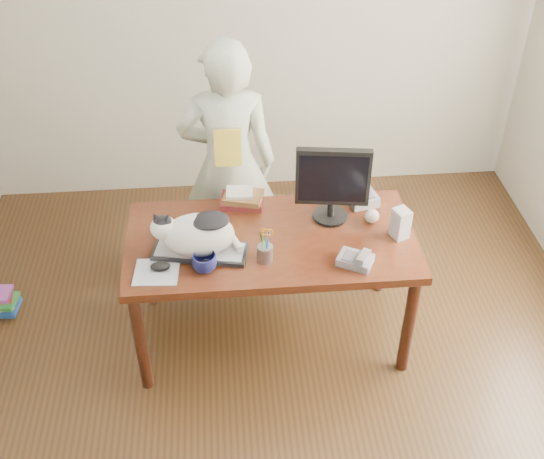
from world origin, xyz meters
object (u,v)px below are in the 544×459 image
(keyboard, at_px, (200,251))
(phone, at_px, (356,260))
(desk, at_px, (270,250))
(pen_cup, at_px, (265,252))
(mouse, at_px, (160,266))
(book_stack, at_px, (242,198))
(coffee_mug, at_px, (204,263))
(baseball, at_px, (372,216))
(speaker, at_px, (401,223))
(monitor, at_px, (333,181))
(calculator, at_px, (361,196))
(person, at_px, (228,165))
(cat, at_px, (195,233))

(keyboard, relative_size, phone, 2.45)
(desk, bearing_deg, phone, -37.59)
(pen_cup, distance_m, mouse, 0.55)
(mouse, relative_size, book_stack, 0.41)
(coffee_mug, distance_m, baseball, 1.00)
(desk, distance_m, speaker, 0.75)
(coffee_mug, relative_size, phone, 0.61)
(desk, bearing_deg, baseball, 1.91)
(monitor, height_order, pen_cup, monitor)
(pen_cup, bearing_deg, monitor, 39.28)
(desk, bearing_deg, pen_cup, -100.39)
(keyboard, bearing_deg, speaker, 14.17)
(pen_cup, distance_m, book_stack, 0.53)
(keyboard, relative_size, calculator, 2.18)
(coffee_mug, xyz_separation_m, calculator, (0.92, 0.55, -0.02))
(desk, bearing_deg, speaker, -9.72)
(person, bearing_deg, pen_cup, 101.74)
(cat, height_order, phone, cat)
(keyboard, xyz_separation_m, baseball, (0.97, 0.20, 0.03))
(desk, distance_m, mouse, 0.69)
(cat, distance_m, person, 0.77)
(keyboard, xyz_separation_m, phone, (0.82, -0.15, 0.01))
(speaker, height_order, calculator, speaker)
(monitor, distance_m, phone, 0.46)
(baseball, distance_m, calculator, 0.22)
(pen_cup, xyz_separation_m, coffee_mug, (-0.32, -0.05, -0.01))
(keyboard, bearing_deg, baseball, 22.66)
(mouse, distance_m, book_stack, 0.71)
(phone, bearing_deg, coffee_mug, -152.36)
(keyboard, height_order, baseball, baseball)
(desk, xyz_separation_m, book_stack, (-0.14, 0.26, 0.19))
(cat, height_order, calculator, cat)
(mouse, bearing_deg, desk, 30.12)
(keyboard, xyz_separation_m, person, (0.18, 0.75, 0.06))
(cat, xyz_separation_m, calculator, (0.97, 0.41, -0.11))
(monitor, relative_size, coffee_mug, 3.54)
(monitor, bearing_deg, desk, -161.29)
(cat, bearing_deg, person, 86.58)
(mouse, bearing_deg, calculator, 28.70)
(cat, xyz_separation_m, speaker, (1.11, 0.05, -0.05))
(pen_cup, relative_size, baseball, 2.65)
(cat, distance_m, book_stack, 0.52)
(keyboard, height_order, pen_cup, pen_cup)
(coffee_mug, relative_size, book_stack, 0.49)
(coffee_mug, relative_size, calculator, 0.54)
(mouse, distance_m, baseball, 1.22)
(cat, distance_m, coffee_mug, 0.17)
(mouse, bearing_deg, person, 70.01)
(speaker, bearing_deg, phone, -165.77)
(pen_cup, height_order, calculator, pen_cup)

